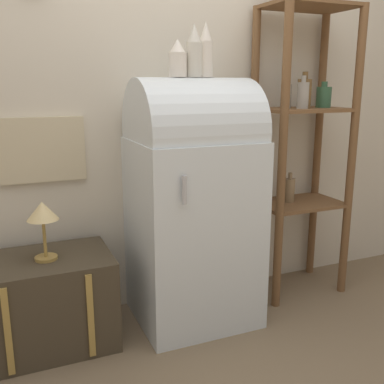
{
  "coord_description": "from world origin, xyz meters",
  "views": [
    {
      "loc": [
        -0.94,
        -1.94,
        1.32
      ],
      "look_at": [
        -0.01,
        0.26,
        0.74
      ],
      "focal_mm": 42.0,
      "sensor_mm": 36.0,
      "label": 1
    }
  ],
  "objects_px": {
    "suitcase_trunk": "(46,302)",
    "vase_center": "(194,53)",
    "refrigerator": "(193,199)",
    "vase_right": "(206,51)",
    "vase_left": "(178,60)",
    "desk_lamp": "(43,215)"
  },
  "relations": [
    {
      "from": "suitcase_trunk",
      "to": "vase_center",
      "type": "bearing_deg",
      "value": -0.88
    },
    {
      "from": "refrigerator",
      "to": "vase_right",
      "type": "relative_size",
      "value": 4.82
    },
    {
      "from": "vase_left",
      "to": "vase_center",
      "type": "relative_size",
      "value": 0.7
    },
    {
      "from": "vase_left",
      "to": "vase_right",
      "type": "xyz_separation_m",
      "value": [
        0.16,
        0.0,
        0.04
      ]
    },
    {
      "from": "vase_left",
      "to": "vase_right",
      "type": "height_order",
      "value": "vase_right"
    },
    {
      "from": "vase_right",
      "to": "refrigerator",
      "type": "bearing_deg",
      "value": -172.43
    },
    {
      "from": "refrigerator",
      "to": "vase_left",
      "type": "bearing_deg",
      "value": 173.65
    },
    {
      "from": "refrigerator",
      "to": "vase_left",
      "type": "xyz_separation_m",
      "value": [
        -0.08,
        0.01,
        0.74
      ]
    },
    {
      "from": "vase_right",
      "to": "desk_lamp",
      "type": "height_order",
      "value": "vase_right"
    },
    {
      "from": "desk_lamp",
      "to": "suitcase_trunk",
      "type": "bearing_deg",
      "value": 131.16
    },
    {
      "from": "vase_center",
      "to": "vase_left",
      "type": "bearing_deg",
      "value": 179.51
    },
    {
      "from": "refrigerator",
      "to": "vase_left",
      "type": "distance_m",
      "value": 0.74
    },
    {
      "from": "refrigerator",
      "to": "suitcase_trunk",
      "type": "bearing_deg",
      "value": 178.53
    },
    {
      "from": "refrigerator",
      "to": "suitcase_trunk",
      "type": "relative_size",
      "value": 2.01
    },
    {
      "from": "refrigerator",
      "to": "suitcase_trunk",
      "type": "distance_m",
      "value": 0.93
    },
    {
      "from": "vase_right",
      "to": "desk_lamp",
      "type": "distance_m",
      "value": 1.17
    },
    {
      "from": "suitcase_trunk",
      "to": "vase_right",
      "type": "distance_m",
      "value": 1.53
    },
    {
      "from": "vase_center",
      "to": "vase_right",
      "type": "bearing_deg",
      "value": 1.43
    },
    {
      "from": "suitcase_trunk",
      "to": "desk_lamp",
      "type": "height_order",
      "value": "desk_lamp"
    },
    {
      "from": "vase_left",
      "to": "vase_right",
      "type": "distance_m",
      "value": 0.16
    },
    {
      "from": "vase_center",
      "to": "desk_lamp",
      "type": "xyz_separation_m",
      "value": [
        -0.8,
        -0.01,
        -0.77
      ]
    },
    {
      "from": "refrigerator",
      "to": "desk_lamp",
      "type": "bearing_deg",
      "value": -179.96
    }
  ]
}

